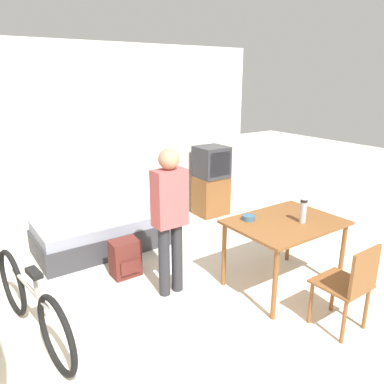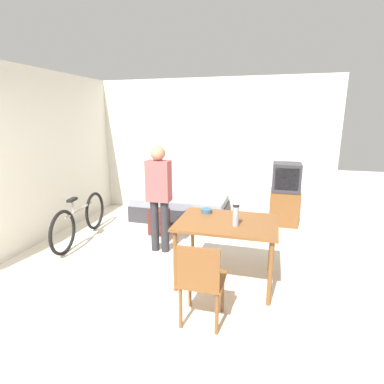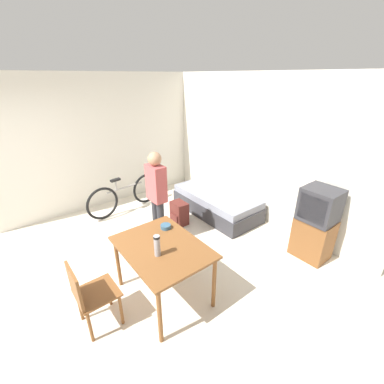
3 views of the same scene
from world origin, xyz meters
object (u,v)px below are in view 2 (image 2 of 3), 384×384
Objects in this scene: thermos_flask at (236,214)px; tv at (285,194)px; person_standing at (159,192)px; bicycle at (80,220)px; backpack at (159,222)px; mate_bowl at (207,211)px; wooden_chair at (201,279)px; daybed at (180,208)px; dining_table at (227,228)px.

tv is at bearing 75.35° from thermos_flask.
tv is 0.73× the size of person_standing.
backpack is at bearing 26.24° from bicycle.
mate_bowl is at bearing -23.36° from person_standing.
tv reaches higher than backpack.
wooden_chair is (-0.84, -3.14, -0.09)m from tv.
thermos_flask is at bearing 73.67° from wooden_chair.
tv is 1.34× the size of wooden_chair.
bicycle reaches higher than daybed.
daybed is at bearing 120.83° from dining_table.
thermos_flask is at bearing -104.65° from tv.
tv is at bearing 71.95° from dining_table.
person_standing reaches higher than bicycle.
backpack is (-1.45, 1.32, -0.70)m from thermos_flask.
wooden_chair is 6.32× the size of mate_bowl.
daybed is at bearing 95.42° from person_standing.
mate_bowl is (2.18, -0.38, 0.46)m from bicycle.
bicycle is at bearing -131.44° from daybed.
mate_bowl is at bearing 99.83° from wooden_chair.
daybed is 2.65m from thermos_flask.
tv is 2.27m from mate_bowl.
bicycle is 2.26m from mate_bowl.
thermos_flask is at bearing -30.75° from person_standing.
wooden_chair reaches higher than daybed.
tv is at bearing 42.51° from person_standing.
wooden_chair reaches higher than bicycle.
thermos_flask is (2.59, -0.76, 0.57)m from bicycle.
thermos_flask is at bearing -42.23° from backpack.
wooden_chair is (-0.11, -0.88, -0.19)m from dining_table.
bicycle is 1.51m from person_standing.
bicycle is at bearing 178.27° from person_standing.
daybed is 13.33× the size of mate_bowl.
dining_table is 0.91m from wooden_chair.
daybed is 4.11× the size of backpack.
person_standing is at bearing -84.58° from daybed.
daybed is 2.11× the size of wooden_chair.
mate_bowl is at bearing -117.38° from tv.
daybed is 3.15m from wooden_chair.
bicycle is at bearing 163.77° from thermos_flask.
wooden_chair is at bearing -80.17° from mate_bowl.
wooden_chair is at bearing -56.32° from person_standing.
wooden_chair reaches higher than dining_table.
daybed is at bearing -174.07° from tv.
mate_bowl is (0.92, -1.80, 0.58)m from daybed.
dining_table is at bearing -108.05° from tv.
wooden_chair reaches higher than mate_bowl.
tv is at bearing 5.93° from daybed.
dining_table is 0.41m from mate_bowl.
person_standing is (1.40, -0.04, 0.57)m from bicycle.
mate_bowl is (-0.20, 1.13, 0.31)m from wooden_chair.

